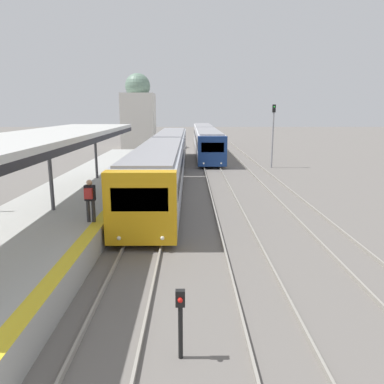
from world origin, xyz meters
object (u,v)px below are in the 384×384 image
object	(u,v)px
train_near	(167,155)
signal_post_near	(180,316)
person_on_platform	(90,197)
train_far	(205,138)
signal_mast_far	(273,129)

from	to	relation	value
train_near	signal_post_near	distance (m)	22.40
person_on_platform	train_far	bearing A→B (deg)	80.51
person_on_platform	signal_post_near	distance (m)	7.82
train_far	signal_mast_far	world-z (taller)	signal_mast_far
person_on_platform	train_near	xyz separation A→B (m)	(2.00, 15.47, -0.21)
train_far	signal_mast_far	size ratio (longest dim) A/B	5.52
train_near	train_far	distance (m)	19.99
signal_mast_far	person_on_platform	bearing A→B (deg)	-119.22
train_far	signal_post_near	world-z (taller)	train_far
signal_mast_far	signal_post_near	bearing A→B (deg)	-105.93
person_on_platform	signal_mast_far	bearing A→B (deg)	60.78
person_on_platform	train_far	size ratio (longest dim) A/B	0.05
train_near	signal_post_near	xyz separation A→B (m)	(1.64, -22.33, -0.75)
person_on_platform	signal_mast_far	size ratio (longest dim) A/B	0.29
train_near	signal_mast_far	size ratio (longest dim) A/B	5.64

